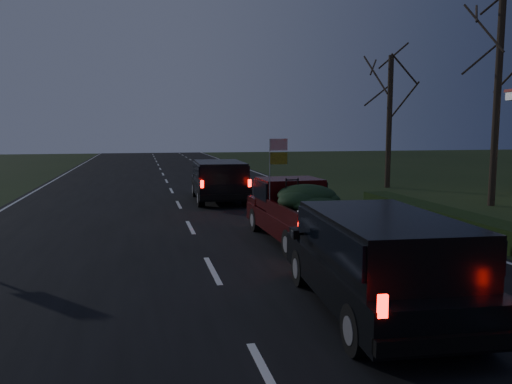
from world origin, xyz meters
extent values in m
plane|color=black|center=(0.00, 0.00, 0.00)|extent=(120.00, 120.00, 0.00)
cube|color=black|center=(0.00, 0.00, 0.01)|extent=(14.00, 120.00, 0.02)
cube|color=black|center=(7.80, 3.00, 0.30)|extent=(1.00, 10.00, 0.60)
cylinder|color=black|center=(12.50, 7.00, 4.25)|extent=(0.28, 0.28, 8.50)
cylinder|color=black|center=(11.50, 14.00, 3.50)|extent=(0.28, 0.28, 7.00)
cube|color=#380708|center=(2.76, 2.45, 0.56)|extent=(1.97, 4.70, 0.51)
cube|color=#380708|center=(2.74, 3.28, 1.26)|extent=(1.76, 1.53, 0.84)
cube|color=black|center=(2.74, 3.28, 1.35)|extent=(1.85, 1.44, 0.51)
cube|color=#380708|center=(2.78, 1.24, 0.84)|extent=(1.78, 2.65, 0.06)
ellipsoid|color=black|center=(2.82, 1.70, 1.26)|extent=(1.53, 1.71, 0.56)
cylinder|color=gray|center=(1.92, 2.43, 1.91)|extent=(0.03, 0.03, 1.86)
cube|color=red|center=(2.17, 2.43, 2.68)|extent=(0.48, 0.03, 0.32)
cube|color=gold|center=(2.17, 2.43, 2.31)|extent=(0.48, 0.03, 0.32)
cube|color=black|center=(1.80, 10.78, 0.64)|extent=(2.23, 5.00, 0.62)
cube|color=black|center=(1.79, 10.52, 1.34)|extent=(2.06, 3.66, 0.82)
cube|color=black|center=(1.79, 10.52, 1.42)|extent=(2.16, 3.56, 0.49)
cube|color=black|center=(2.34, -3.06, 0.62)|extent=(2.35, 4.94, 0.60)
cube|color=black|center=(2.32, -3.31, 1.30)|extent=(2.13, 3.63, 0.80)
cube|color=black|center=(2.32, -3.31, 1.38)|extent=(2.23, 3.54, 0.48)
cube|color=black|center=(1.24, -2.03, 1.18)|extent=(0.12, 0.23, 0.16)
camera|label=1|loc=(-1.45, -10.56, 3.05)|focal=35.00mm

